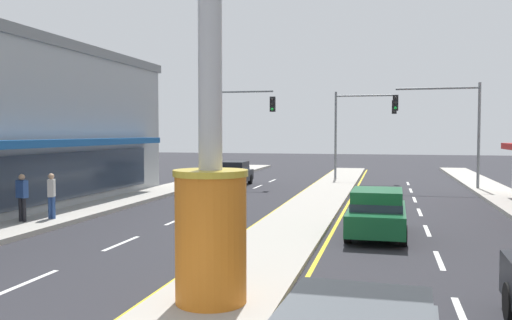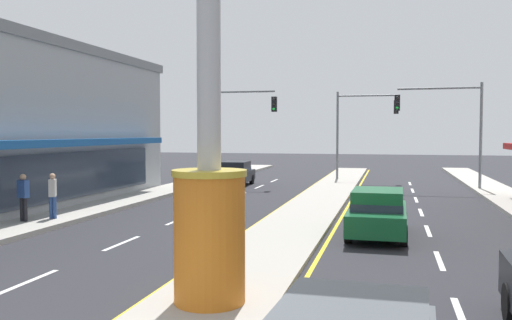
{
  "view_description": "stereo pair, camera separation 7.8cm",
  "coord_description": "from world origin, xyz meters",
  "px_view_note": "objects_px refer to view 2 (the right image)",
  "views": [
    {
      "loc": [
        3.21,
        -5.49,
        3.34
      ],
      "look_at": [
        -0.26,
        8.72,
        2.6
      ],
      "focal_mm": 37.8,
      "sensor_mm": 36.0,
      "label": 1
    },
    {
      "loc": [
        3.28,
        -5.47,
        3.34
      ],
      "look_at": [
        -0.26,
        8.72,
        2.6
      ],
      "focal_mm": 37.8,
      "sensor_mm": 36.0,
      "label": 2
    }
  ],
  "objects_px": {
    "traffic_light_left_side": "(230,118)",
    "traffic_light_median_far": "(359,120)",
    "traffic_light_right_side": "(448,117)",
    "district_sign": "(209,110)",
    "sedan_near_right_lane": "(378,212)",
    "pedestrian_far_side": "(53,193)",
    "pedestrian_near_kerb": "(23,195)",
    "sedan_mid_left_lane": "(235,173)"
  },
  "relations": [
    {
      "from": "district_sign",
      "to": "sedan_near_right_lane",
      "type": "distance_m",
      "value": 9.1
    },
    {
      "from": "traffic_light_median_far",
      "to": "traffic_light_left_side",
      "type": "bearing_deg",
      "value": -144.54
    },
    {
      "from": "sedan_mid_left_lane",
      "to": "pedestrian_far_side",
      "type": "height_order",
      "value": "pedestrian_far_side"
    },
    {
      "from": "district_sign",
      "to": "pedestrian_near_kerb",
      "type": "height_order",
      "value": "district_sign"
    },
    {
      "from": "sedan_mid_left_lane",
      "to": "pedestrian_near_kerb",
      "type": "relative_size",
      "value": 2.58
    },
    {
      "from": "sedan_near_right_lane",
      "to": "pedestrian_far_side",
      "type": "height_order",
      "value": "pedestrian_far_side"
    },
    {
      "from": "pedestrian_near_kerb",
      "to": "sedan_near_right_lane",
      "type": "bearing_deg",
      "value": 5.2
    },
    {
      "from": "sedan_mid_left_lane",
      "to": "traffic_light_median_far",
      "type": "bearing_deg",
      "value": 35.79
    },
    {
      "from": "traffic_light_left_side",
      "to": "traffic_light_median_far",
      "type": "relative_size",
      "value": 1.0
    },
    {
      "from": "traffic_light_left_side",
      "to": "sedan_near_right_lane",
      "type": "distance_m",
      "value": 17.9
    },
    {
      "from": "sedan_mid_left_lane",
      "to": "traffic_light_right_side",
      "type": "bearing_deg",
      "value": 0.52
    },
    {
      "from": "traffic_light_left_side",
      "to": "traffic_light_median_far",
      "type": "xyz_separation_m",
      "value": [
        7.68,
        5.47,
        -0.05
      ]
    },
    {
      "from": "traffic_light_right_side",
      "to": "sedan_near_right_lane",
      "type": "bearing_deg",
      "value": -103.38
    },
    {
      "from": "traffic_light_left_side",
      "to": "traffic_light_right_side",
      "type": "bearing_deg",
      "value": 1.1
    },
    {
      "from": "traffic_light_median_far",
      "to": "traffic_light_right_side",
      "type": "bearing_deg",
      "value": -44.42
    },
    {
      "from": "traffic_light_left_side",
      "to": "pedestrian_far_side",
      "type": "xyz_separation_m",
      "value": [
        -2.27,
        -15.13,
        -3.12
      ]
    },
    {
      "from": "sedan_near_right_lane",
      "to": "pedestrian_far_side",
      "type": "xyz_separation_m",
      "value": [
        -11.68,
        -0.3,
        0.34
      ]
    },
    {
      "from": "pedestrian_near_kerb",
      "to": "sedan_mid_left_lane",
      "type": "bearing_deg",
      "value": 78.84
    },
    {
      "from": "district_sign",
      "to": "pedestrian_far_side",
      "type": "relative_size",
      "value": 4.69
    },
    {
      "from": "pedestrian_far_side",
      "to": "district_sign",
      "type": "bearing_deg",
      "value": -41.64
    },
    {
      "from": "district_sign",
      "to": "traffic_light_right_side",
      "type": "height_order",
      "value": "district_sign"
    },
    {
      "from": "traffic_light_right_side",
      "to": "pedestrian_near_kerb",
      "type": "relative_size",
      "value": 3.65
    },
    {
      "from": "pedestrian_far_side",
      "to": "sedan_near_right_lane",
      "type": "bearing_deg",
      "value": 1.45
    },
    {
      "from": "traffic_light_left_side",
      "to": "pedestrian_far_side",
      "type": "distance_m",
      "value": 15.61
    },
    {
      "from": "traffic_light_left_side",
      "to": "sedan_mid_left_lane",
      "type": "bearing_deg",
      "value": 25.66
    },
    {
      "from": "traffic_light_left_side",
      "to": "traffic_light_median_far",
      "type": "height_order",
      "value": "same"
    },
    {
      "from": "sedan_near_right_lane",
      "to": "sedan_mid_left_lane",
      "type": "relative_size",
      "value": 0.99
    },
    {
      "from": "sedan_near_right_lane",
      "to": "traffic_light_right_side",
      "type": "bearing_deg",
      "value": 76.62
    },
    {
      "from": "traffic_light_right_side",
      "to": "pedestrian_near_kerb",
      "type": "height_order",
      "value": "traffic_light_right_side"
    },
    {
      "from": "traffic_light_median_far",
      "to": "pedestrian_far_side",
      "type": "xyz_separation_m",
      "value": [
        -9.95,
        -20.59,
        -3.07
      ]
    },
    {
      "from": "traffic_light_right_side",
      "to": "traffic_light_median_far",
      "type": "bearing_deg",
      "value": 135.58
    },
    {
      "from": "traffic_light_left_side",
      "to": "pedestrian_near_kerb",
      "type": "relative_size",
      "value": 3.65
    },
    {
      "from": "pedestrian_near_kerb",
      "to": "pedestrian_far_side",
      "type": "distance_m",
      "value": 1.03
    },
    {
      "from": "traffic_light_right_side",
      "to": "traffic_light_left_side",
      "type": "bearing_deg",
      "value": -178.9
    },
    {
      "from": "sedan_near_right_lane",
      "to": "pedestrian_near_kerb",
      "type": "distance_m",
      "value": 12.36
    },
    {
      "from": "traffic_light_right_side",
      "to": "pedestrian_far_side",
      "type": "bearing_deg",
      "value": -134.8
    },
    {
      "from": "traffic_light_median_far",
      "to": "pedestrian_near_kerb",
      "type": "distance_m",
      "value": 24.08
    },
    {
      "from": "district_sign",
      "to": "pedestrian_far_side",
      "type": "bearing_deg",
      "value": 138.36
    },
    {
      "from": "traffic_light_right_side",
      "to": "pedestrian_far_side",
      "type": "height_order",
      "value": "traffic_light_right_side"
    },
    {
      "from": "sedan_near_right_lane",
      "to": "traffic_light_left_side",
      "type": "bearing_deg",
      "value": 122.41
    },
    {
      "from": "district_sign",
      "to": "pedestrian_near_kerb",
      "type": "relative_size",
      "value": 4.62
    },
    {
      "from": "pedestrian_far_side",
      "to": "traffic_light_left_side",
      "type": "bearing_deg",
      "value": 81.46
    }
  ]
}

